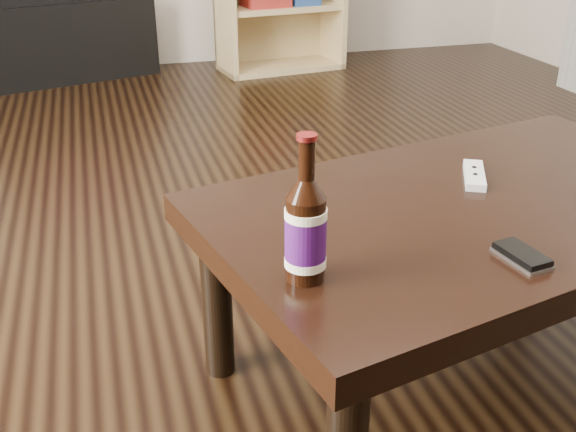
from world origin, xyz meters
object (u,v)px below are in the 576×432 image
object	(u,v)px
phone	(522,256)
coffee_table	(481,222)
remote	(474,175)
beer_bottle	(306,231)
tv_stand	(50,38)

from	to	relation	value
phone	coffee_table	bearing A→B (deg)	64.22
coffee_table	phone	distance (m)	0.28
remote	beer_bottle	bearing A→B (deg)	-121.23
phone	remote	xyz separation A→B (m)	(0.11, 0.36, 0.00)
coffee_table	remote	bearing A→B (deg)	71.22
beer_bottle	coffee_table	bearing A→B (deg)	24.05
beer_bottle	tv_stand	bearing A→B (deg)	98.72
coffee_table	remote	size ratio (longest dim) A/B	8.34
coffee_table	beer_bottle	world-z (taller)	beer_bottle
beer_bottle	phone	xyz separation A→B (m)	(0.39, -0.05, -0.08)
tv_stand	remote	world-z (taller)	remote
tv_stand	coffee_table	xyz separation A→B (m)	(0.99, -3.23, 0.16)
tv_stand	beer_bottle	bearing A→B (deg)	-97.87
tv_stand	beer_bottle	xyz separation A→B (m)	(0.53, -3.44, 0.31)
tv_stand	coffee_table	distance (m)	3.38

